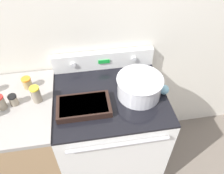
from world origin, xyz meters
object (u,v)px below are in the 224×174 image
casserole_dish (84,106)px  spice_jar_orange_cap (27,83)px  spice_jar_black_cap (13,100)px  mixing_bowl (139,86)px  spice_jar_yellow_cap (36,94)px  spice_jar_red_cap (1,102)px  ladle (163,88)px

casserole_dish → spice_jar_orange_cap: 0.47m
spice_jar_orange_cap → spice_jar_black_cap: bearing=-114.7°
mixing_bowl → spice_jar_orange_cap: 0.81m
spice_jar_yellow_cap → spice_jar_red_cap: spice_jar_yellow_cap is taller
spice_jar_yellow_cap → ladle: bearing=-2.8°
mixing_bowl → spice_jar_yellow_cap: bearing=176.5°
ladle → spice_jar_black_cap: spice_jar_black_cap is taller
ladle → spice_jar_red_cap: 1.11m
mixing_bowl → spice_jar_red_cap: mixing_bowl is taller
mixing_bowl → spice_jar_orange_cap: mixing_bowl is taller
spice_jar_orange_cap → spice_jar_red_cap: 0.23m
spice_jar_red_cap → spice_jar_yellow_cap: bearing=7.7°
spice_jar_yellow_cap → spice_jar_black_cap: spice_jar_yellow_cap is taller
mixing_bowl → spice_jar_black_cap: (-0.85, 0.04, -0.03)m
mixing_bowl → spice_jar_black_cap: size_ratio=4.07×
spice_jar_orange_cap → spice_jar_black_cap: 0.17m
spice_jar_red_cap → ladle: bearing=-0.7°
casserole_dish → spice_jar_red_cap: bearing=171.0°
spice_jar_yellow_cap → spice_jar_black_cap: size_ratio=1.56×
ladle → spice_jar_orange_cap: 0.98m
spice_jar_yellow_cap → spice_jar_red_cap: size_ratio=1.15×
casserole_dish → spice_jar_yellow_cap: (-0.31, 0.11, 0.05)m
casserole_dish → spice_jar_black_cap: (-0.46, 0.11, 0.02)m
mixing_bowl → spice_jar_black_cap: mixing_bowl is taller
casserole_dish → spice_jar_yellow_cap: 0.33m
spice_jar_orange_cap → spice_jar_red_cap: size_ratio=0.80×
mixing_bowl → spice_jar_red_cap: (-0.93, 0.01, -0.02)m
casserole_dish → spice_jar_black_cap: size_ratio=4.52×
ladle → spice_jar_black_cap: bearing=178.0°
spice_jar_yellow_cap → spice_jar_orange_cap: spice_jar_yellow_cap is taller
spice_jar_yellow_cap → spice_jar_orange_cap: bearing=118.3°
mixing_bowl → spice_jar_orange_cap: (-0.78, 0.19, -0.03)m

